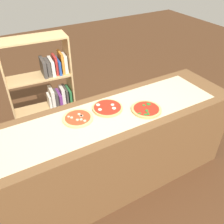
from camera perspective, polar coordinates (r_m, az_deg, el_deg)
ground_plane at (r=2.97m, az=-0.00°, el=-15.36°), size 12.00×12.00×0.00m
counter at (r=2.61m, az=-0.00°, el=-8.82°), size 2.59×0.74×0.95m
parchment_paper at (r=2.31m, az=-0.00°, el=-0.38°), size 2.14×0.55×0.00m
pizza_mushroom_0 at (r=2.26m, az=-7.93°, el=-1.40°), size 0.28×0.28×0.02m
pizza_mozzarella_1 at (r=2.36m, az=-1.07°, el=0.96°), size 0.29×0.29×0.03m
pizza_spinach_2 at (r=2.37m, az=7.97°, el=0.63°), size 0.29×0.29×0.03m
bookshelf at (r=3.23m, az=-14.17°, el=4.12°), size 0.79×0.36×1.41m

